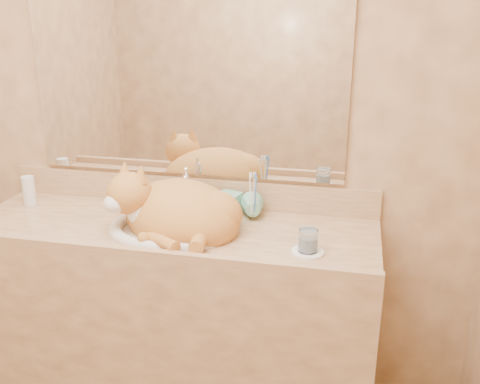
% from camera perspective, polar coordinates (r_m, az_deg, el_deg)
% --- Properties ---
extents(wall_back, '(2.40, 0.02, 2.50)m').
position_cam_1_polar(wall_back, '(2.22, -5.66, 8.52)').
color(wall_back, '#976B44').
rests_on(wall_back, ground).
extents(vanity_counter, '(1.60, 0.55, 0.85)m').
position_cam_1_polar(vanity_counter, '(2.29, -7.12, -13.61)').
color(vanity_counter, '#946942').
rests_on(vanity_counter, floor).
extents(mirror, '(1.30, 0.02, 0.80)m').
position_cam_1_polar(mirror, '(2.19, -5.88, 12.07)').
color(mirror, white).
rests_on(mirror, wall_back).
extents(sink_basin, '(0.48, 0.40, 0.15)m').
position_cam_1_polar(sink_basin, '(2.04, -7.36, -2.13)').
color(sink_basin, white).
rests_on(sink_basin, vanity_counter).
extents(faucet, '(0.06, 0.13, 0.18)m').
position_cam_1_polar(faucet, '(2.19, -5.78, -0.06)').
color(faucet, white).
rests_on(faucet, vanity_counter).
extents(cat, '(0.60, 0.55, 0.26)m').
position_cam_1_polar(cat, '(2.04, -7.09, -1.73)').
color(cat, '#B86E2A').
rests_on(cat, sink_basin).
extents(soap_dispenser, '(0.11, 0.11, 0.20)m').
position_cam_1_polar(soap_dispenser, '(2.09, -2.42, -0.62)').
color(soap_dispenser, '#73B89B').
rests_on(soap_dispenser, vanity_counter).
extents(toothbrush_cup, '(0.12, 0.12, 0.09)m').
position_cam_1_polar(toothbrush_cup, '(2.10, 1.39, -2.07)').
color(toothbrush_cup, '#73B89B').
rests_on(toothbrush_cup, vanity_counter).
extents(toothbrushes, '(0.03, 0.03, 0.21)m').
position_cam_1_polar(toothbrushes, '(2.08, 1.41, -0.09)').
color(toothbrushes, silver).
rests_on(toothbrushes, toothbrush_cup).
extents(saucer, '(0.11, 0.11, 0.01)m').
position_cam_1_polar(saucer, '(1.88, 7.22, -6.38)').
color(saucer, white).
rests_on(saucer, vanity_counter).
extents(water_glass, '(0.07, 0.07, 0.08)m').
position_cam_1_polar(water_glass, '(1.86, 7.28, -5.13)').
color(water_glass, silver).
rests_on(water_glass, saucer).
extents(lotion_bottle, '(0.05, 0.05, 0.13)m').
position_cam_1_polar(lotion_bottle, '(2.45, -21.59, 0.13)').
color(lotion_bottle, silver).
rests_on(lotion_bottle, vanity_counter).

